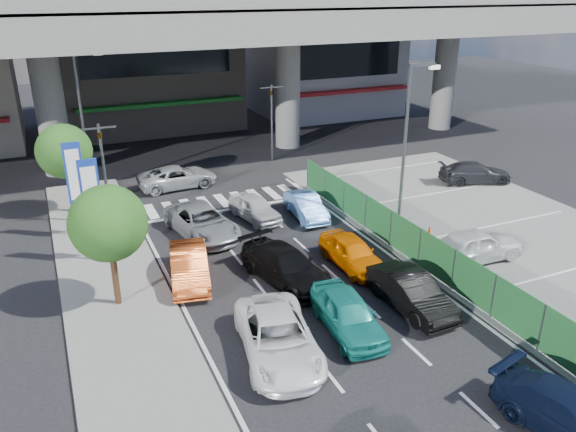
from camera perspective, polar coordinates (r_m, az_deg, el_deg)
name	(u,v)px	position (r m, az deg, el deg)	size (l,w,h in m)	color
ground	(331,317)	(20.97, 4.41, -10.20)	(120.00, 120.00, 0.00)	black
parking_lot	(518,243)	(28.54, 22.33, -2.54)	(12.00, 28.00, 0.06)	#5F5F5D
sidewalk_left	(119,304)	(22.51, -16.80, -8.55)	(4.00, 30.00, 0.12)	#5F5F5D
fence_run	(434,257)	(23.89, 14.65, -4.09)	(0.16, 22.00, 1.80)	#21632E
expressway	(173,26)	(38.46, -11.60, 18.36)	(64.00, 14.00, 10.75)	#61615D
building_center	(143,34)	(49.28, -14.53, 17.47)	(14.00, 10.90, 15.00)	gray
building_east	(323,46)	(53.64, 3.62, 16.86)	(12.00, 10.90, 12.00)	gray
traffic_light_left	(101,150)	(28.49, -18.42, 6.39)	(1.60, 1.24, 5.20)	#595B60
traffic_light_right	(271,104)	(37.91, -1.69, 11.35)	(1.60, 1.24, 5.20)	#595B60
street_lamp_right	(409,133)	(27.38, 12.17, 8.23)	(1.65, 0.22, 8.00)	#595B60
street_lamp_left	(84,109)	(34.12, -20.02, 10.18)	(1.65, 0.22, 8.00)	#595B60
signboard_near	(91,197)	(24.86, -19.36, 1.84)	(0.80, 0.14, 4.70)	#595B60
signboard_far	(75,177)	(27.69, -20.82, 3.71)	(0.80, 0.14, 4.70)	#595B60
tree_near	(108,224)	(21.04, -17.81, -0.75)	(2.80, 2.80, 4.80)	#382314
tree_far	(64,151)	(30.96, -21.79, 6.11)	(2.80, 2.80, 4.80)	#382314
minivan_navy_back	(575,418)	(17.60, 27.10, -17.77)	(1.81, 4.46, 1.29)	black
sedan_white_mid_left	(278,337)	(18.65, -1.02, -12.23)	(2.29, 4.97, 1.38)	white
taxi_teal_mid	(348,313)	(19.95, 6.10, -9.81)	(1.63, 4.05, 1.38)	#178377
hatch_black_mid_right	(411,292)	(21.58, 12.41, -7.57)	(1.44, 4.13, 1.36)	black
taxi_orange_left	(189,266)	(23.26, -10.01, -5.02)	(1.46, 4.19, 1.38)	#BE4B1B
sedan_black_mid	(286,266)	(22.92, -0.25, -5.08)	(1.93, 4.76, 1.38)	black
taxi_orange_right	(352,252)	(24.25, 6.52, -3.68)	(1.55, 3.85, 1.31)	#D96600
wagon_silver_front_left	(202,222)	(27.31, -8.73, -0.62)	(2.29, 4.97, 1.38)	gray
sedan_white_front_mid	(255,208)	(28.96, -3.41, 0.84)	(1.46, 3.63, 1.24)	silver
kei_truck_front_right	(306,206)	(29.14, 1.83, 1.01)	(1.30, 3.73, 1.23)	#5288D1
crossing_wagon_silver	(178,177)	(34.11, -11.16, 3.91)	(2.14, 4.63, 1.29)	#A5AAAE
parked_sedan_white	(476,245)	(25.80, 18.55, -2.80)	(1.71, 4.25, 1.45)	silver
parked_sedan_dgrey	(475,173)	(36.01, 18.46, 4.21)	(1.74, 4.28, 1.24)	#27282B
traffic_cone	(429,231)	(27.58, 14.17, -1.54)	(0.33, 0.33, 0.64)	#FA580D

